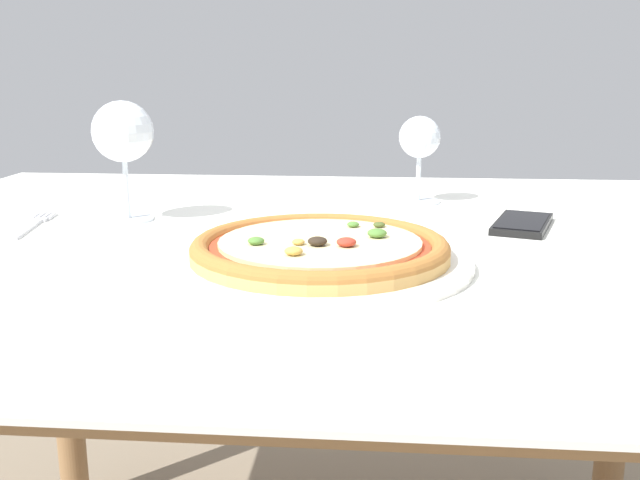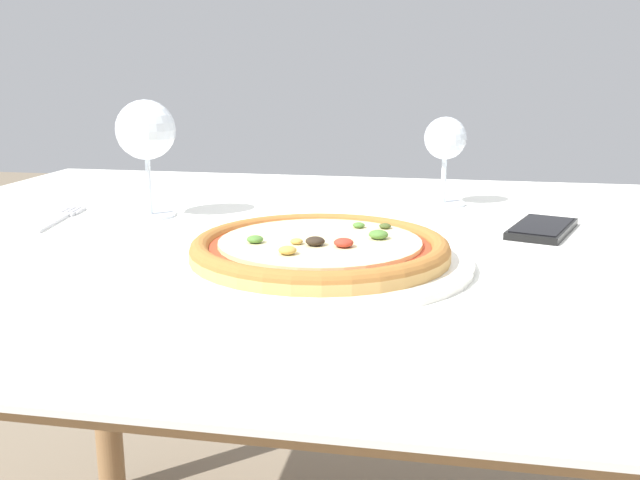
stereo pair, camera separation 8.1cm
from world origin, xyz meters
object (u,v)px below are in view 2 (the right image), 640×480
(dining_table, at_px, (324,291))
(fork, at_px, (59,218))
(cell_phone, at_px, (542,228))
(wine_glass_far_left, at_px, (445,143))
(wine_glass_far_right, at_px, (146,133))
(pizza_plate, at_px, (320,251))

(dining_table, distance_m, fork, 0.42)
(fork, height_order, cell_phone, cell_phone)
(wine_glass_far_left, relative_size, cell_phone, 0.91)
(dining_table, height_order, cell_phone, cell_phone)
(wine_glass_far_left, height_order, wine_glass_far_right, wine_glass_far_right)
(dining_table, xyz_separation_m, cell_phone, (0.29, 0.07, 0.08))
(dining_table, bearing_deg, wine_glass_far_left, 58.77)
(dining_table, bearing_deg, cell_phone, 14.28)
(dining_table, xyz_separation_m, wine_glass_far_right, (-0.28, 0.07, 0.21))
(wine_glass_far_left, bearing_deg, cell_phone, -52.08)
(wine_glass_far_right, bearing_deg, cell_phone, 0.09)
(dining_table, xyz_separation_m, pizza_plate, (0.02, -0.15, 0.10))
(pizza_plate, xyz_separation_m, cell_phone, (0.27, 0.22, -0.01))
(wine_glass_far_left, height_order, cell_phone, wine_glass_far_left)
(dining_table, xyz_separation_m, fork, (-0.41, 0.03, 0.08))
(fork, distance_m, wine_glass_far_right, 0.18)
(wine_glass_far_left, bearing_deg, wine_glass_far_right, -157.62)
(cell_phone, bearing_deg, pizza_plate, -140.64)
(dining_table, relative_size, cell_phone, 8.59)
(wine_glass_far_right, relative_size, cell_phone, 1.11)
(cell_phone, bearing_deg, dining_table, -165.72)
(fork, bearing_deg, wine_glass_far_right, 21.20)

